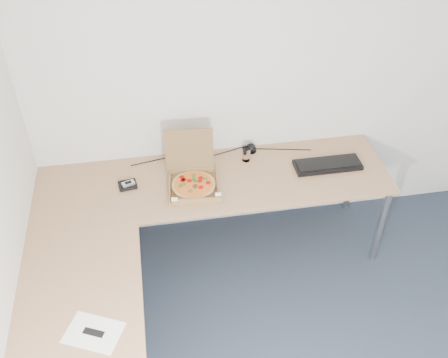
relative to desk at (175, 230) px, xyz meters
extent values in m
cube|color=tan|center=(0.32, 0.43, 0.01)|extent=(2.50, 0.70, 0.03)
cube|color=tan|center=(-0.58, -0.67, 0.01)|extent=(0.70, 1.50, 0.03)
cylinder|color=gray|center=(1.52, 0.73, -0.35)|extent=(0.05, 0.05, 0.70)
cube|color=olive|center=(0.17, 0.35, 0.03)|extent=(0.34, 0.34, 0.01)
cube|color=olive|center=(0.17, 0.54, 0.21)|extent=(0.34, 0.07, 0.33)
cylinder|color=tan|center=(0.17, 0.35, 0.05)|extent=(0.30, 0.30, 0.02)
cylinder|color=#B21807|center=(0.17, 0.35, 0.07)|extent=(0.26, 0.26, 0.00)
cylinder|color=silver|center=(0.59, 0.60, 0.08)|extent=(0.06, 0.06, 0.11)
cube|color=black|center=(1.16, 0.43, 0.04)|extent=(0.49, 0.17, 0.03)
cube|color=black|center=(-0.28, 0.45, 0.04)|extent=(0.14, 0.12, 0.02)
cube|color=#B2B5BA|center=(-0.28, 0.44, 0.06)|extent=(0.10, 0.07, 0.02)
cube|color=white|center=(-0.49, -0.71, 0.03)|extent=(0.34, 0.30, 0.00)
ellipsoid|color=black|center=(0.65, 0.71, 0.06)|extent=(0.08, 0.08, 0.07)
camera|label=1|loc=(-0.08, -2.34, 2.34)|focal=41.04mm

